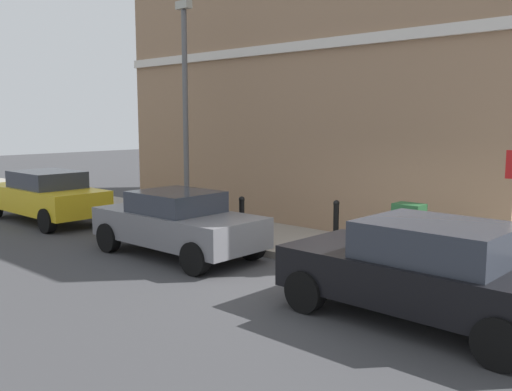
# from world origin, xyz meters

# --- Properties ---
(ground) EXTENTS (80.00, 80.00, 0.00)m
(ground) POSITION_xyz_m (0.00, 0.00, 0.00)
(ground) COLOR #38383A
(sidewalk) EXTENTS (2.56, 30.00, 0.15)m
(sidewalk) POSITION_xyz_m (1.92, 6.00, 0.07)
(sidewalk) COLOR gray
(sidewalk) RESTS_ON ground
(corner_building) EXTENTS (7.94, 12.02, 8.06)m
(corner_building) POSITION_xyz_m (7.12, 4.01, 4.03)
(corner_building) COLOR #937256
(corner_building) RESTS_ON ground
(car_black) EXTENTS (1.96, 3.98, 1.47)m
(car_black) POSITION_xyz_m (-0.66, -2.08, 0.76)
(car_black) COLOR black
(car_black) RESTS_ON ground
(car_grey) EXTENTS (1.84, 3.93, 1.38)m
(car_grey) POSITION_xyz_m (-0.51, 3.56, 0.72)
(car_grey) COLOR slate
(car_grey) RESTS_ON ground
(car_yellow) EXTENTS (1.80, 4.28, 1.45)m
(car_yellow) POSITION_xyz_m (-0.45, 9.43, 0.75)
(car_yellow) COLOR gold
(car_yellow) RESTS_ON ground
(utility_cabinet) EXTENTS (0.46, 0.61, 1.15)m
(utility_cabinet) POSITION_xyz_m (1.72, -0.60, 0.68)
(utility_cabinet) COLOR #1E4C28
(utility_cabinet) RESTS_ON sidewalk
(bollard_near_cabinet) EXTENTS (0.14, 0.14, 1.04)m
(bollard_near_cabinet) POSITION_xyz_m (1.82, 1.12, 0.70)
(bollard_near_cabinet) COLOR black
(bollard_near_cabinet) RESTS_ON sidewalk
(bollard_far_kerb) EXTENTS (0.14, 0.14, 1.04)m
(bollard_far_kerb) POSITION_xyz_m (0.89, 3.01, 0.70)
(bollard_far_kerb) COLOR black
(bollard_far_kerb) RESTS_ON sidewalk
(lamppost) EXTENTS (0.20, 0.44, 5.72)m
(lamppost) POSITION_xyz_m (1.61, 5.73, 3.30)
(lamppost) COLOR #59595B
(lamppost) RESTS_ON sidewalk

